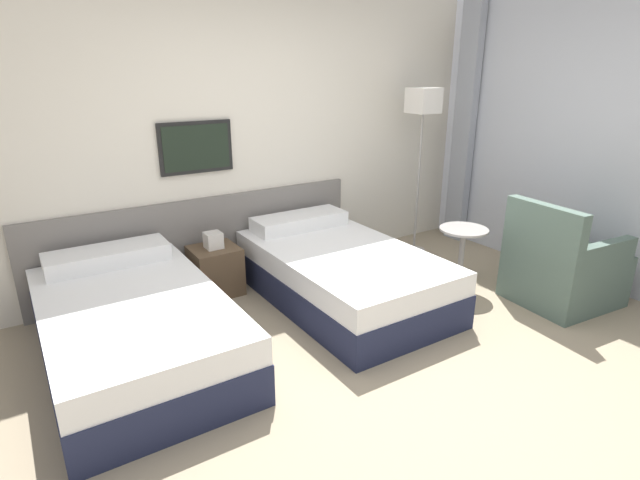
{
  "coord_description": "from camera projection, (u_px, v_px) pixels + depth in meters",
  "views": [
    {
      "loc": [
        -2.0,
        -2.15,
        1.92
      ],
      "look_at": [
        0.02,
        1.0,
        0.61
      ],
      "focal_mm": 28.0,
      "sensor_mm": 36.0,
      "label": 1
    }
  ],
  "objects": [
    {
      "name": "ground_plane",
      "position": [
        397.0,
        368.0,
        3.36
      ],
      "size": [
        16.0,
        16.0,
        0.0
      ],
      "primitive_type": "plane",
      "color": "gray"
    },
    {
      "name": "wall_headboard",
      "position": [
        251.0,
        138.0,
        4.57
      ],
      "size": [
        10.0,
        0.1,
        2.7
      ],
      "color": "beige",
      "rests_on": "ground_plane"
    },
    {
      "name": "bed_near_door",
      "position": [
        134.0,
        326.0,
        3.4
      ],
      "size": [
        1.13,
        1.91,
        0.59
      ],
      "color": "#1E233D",
      "rests_on": "ground_plane"
    },
    {
      "name": "bed_near_window",
      "position": [
        341.0,
        273.0,
        4.28
      ],
      "size": [
        1.13,
        1.91,
        0.59
      ],
      "color": "#1E233D",
      "rests_on": "ground_plane"
    },
    {
      "name": "nightstand",
      "position": [
        215.0,
        269.0,
        4.41
      ],
      "size": [
        0.4,
        0.38,
        0.57
      ],
      "color": "brown",
      "rests_on": "ground_plane"
    },
    {
      "name": "floor_lamp",
      "position": [
        423.0,
        113.0,
        5.0
      ],
      "size": [
        0.27,
        0.27,
        1.72
      ],
      "color": "#9E9993",
      "rests_on": "ground_plane"
    },
    {
      "name": "side_table",
      "position": [
        462.0,
        247.0,
        4.43
      ],
      "size": [
        0.42,
        0.42,
        0.57
      ],
      "color": "gray",
      "rests_on": "ground_plane"
    },
    {
      "name": "armchair",
      "position": [
        562.0,
        270.0,
        4.22
      ],
      "size": [
        0.86,
        0.77,
        0.9
      ],
      "rotation": [
        0.0,
        0.0,
        1.48
      ],
      "color": "#4C6056",
      "rests_on": "ground_plane"
    }
  ]
}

